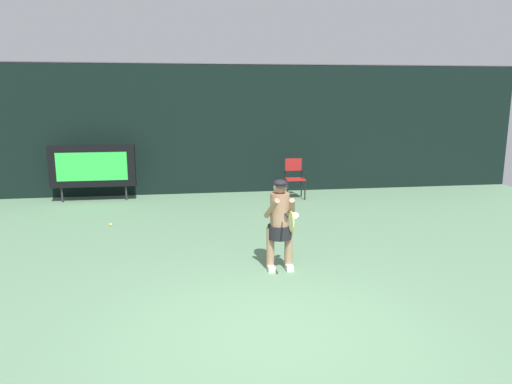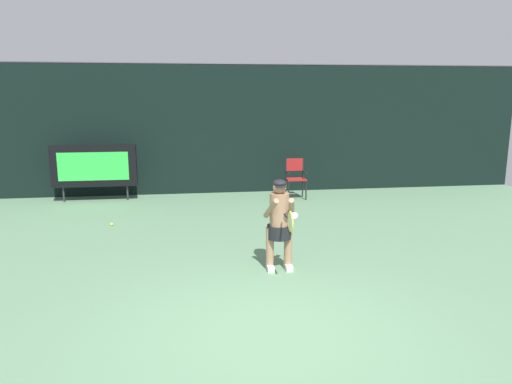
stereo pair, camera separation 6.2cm
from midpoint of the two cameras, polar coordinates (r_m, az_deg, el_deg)
ground at (r=5.83m, az=1.82°, el=-17.37°), size 18.00×22.00×0.03m
backdrop_screen at (r=13.77m, az=-4.63°, el=7.37°), size 18.00×0.12×3.66m
scoreboard at (r=13.37m, az=-19.00°, el=2.92°), size 2.20×0.21×1.50m
umpire_chair at (r=13.14m, az=4.44°, el=1.93°), size 0.52×0.44×1.08m
water_bottle at (r=12.92m, az=2.26°, el=-0.45°), size 0.07×0.07×0.27m
tennis_player at (r=7.71m, az=2.63°, el=-3.46°), size 0.52×0.59×1.49m
tennis_racket at (r=7.03m, az=3.94°, el=-3.47°), size 0.03×0.60×0.31m
tennis_ball_loose at (r=10.88m, az=-17.05°, el=-3.74°), size 0.07×0.07×0.07m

